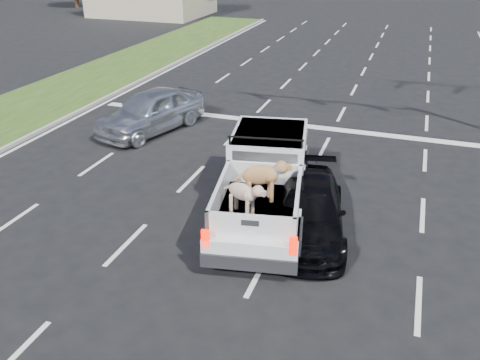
% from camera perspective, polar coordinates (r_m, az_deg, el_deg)
% --- Properties ---
extents(ground, '(160.00, 160.00, 0.00)m').
position_cam_1_polar(ground, '(12.41, -5.63, -8.65)').
color(ground, black).
rests_on(ground, ground).
extents(road_markings, '(17.75, 60.00, 0.01)m').
position_cam_1_polar(road_markings, '(17.83, 3.04, 2.74)').
color(road_markings, silver).
rests_on(road_markings, ground).
extents(curb_left, '(0.15, 60.00, 0.14)m').
position_cam_1_polar(curb_left, '(21.50, -21.34, 5.27)').
color(curb_left, gray).
rests_on(curb_left, ground).
extents(pickup_truck, '(3.18, 6.26, 2.24)m').
position_cam_1_polar(pickup_truck, '(13.73, 2.75, 0.09)').
color(pickup_truck, black).
rests_on(pickup_truck, ground).
extents(silver_sedan, '(3.24, 5.14, 1.63)m').
position_cam_1_polar(silver_sedan, '(20.19, -9.97, 7.66)').
color(silver_sedan, silver).
rests_on(silver_sedan, ground).
extents(black_coupe, '(2.71, 4.74, 1.30)m').
position_cam_1_polar(black_coupe, '(13.12, 7.66, -3.37)').
color(black_coupe, black).
rests_on(black_coupe, ground).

